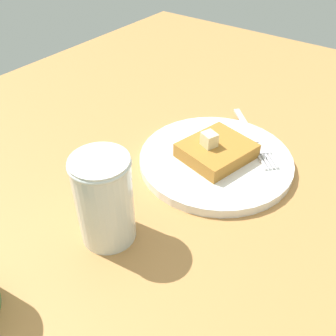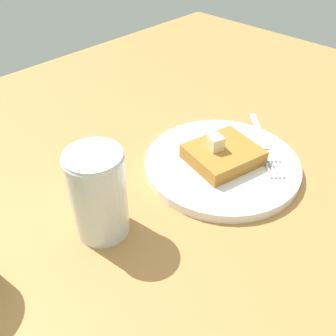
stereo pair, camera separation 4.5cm
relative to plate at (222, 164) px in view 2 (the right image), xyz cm
name	(u,v)px [view 2 (the right image)]	position (x,y,z in cm)	size (l,w,h in cm)	color
table_surface	(234,156)	(1.41, -5.31, -2.23)	(97.98, 97.98, 2.97)	#B77E44
plate	(222,164)	(0.00, 0.00, 0.00)	(21.55, 21.55, 1.30)	white
toast_slice_center	(223,154)	(0.00, 0.00, 1.59)	(8.00, 9.10, 2.07)	#B0722B
butter_pat_primary	(215,143)	(0.82, 0.86, 3.60)	(1.94, 1.75, 1.94)	beige
fork	(265,147)	(-2.63, -6.74, 0.73)	(12.46, 12.19, 0.36)	silver
syrup_jar	(99,197)	(3.01, 18.65, 4.24)	(6.44, 6.44, 10.82)	#4B230B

